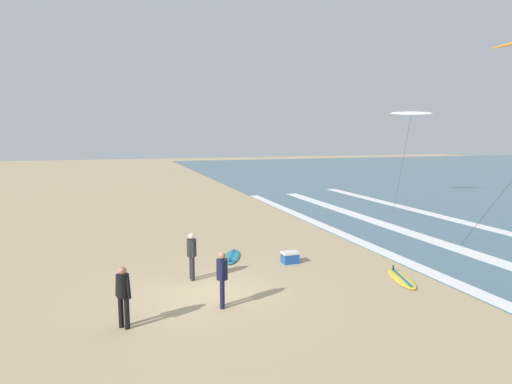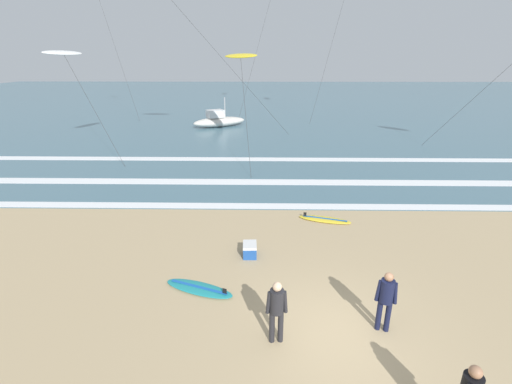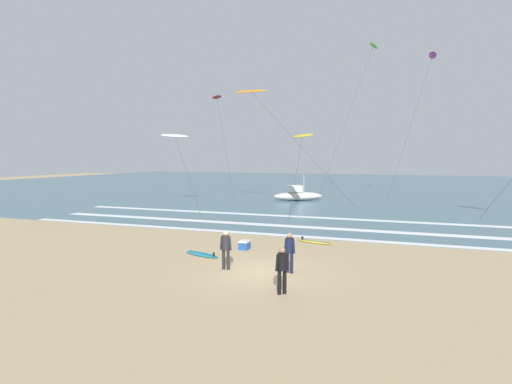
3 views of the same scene
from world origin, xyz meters
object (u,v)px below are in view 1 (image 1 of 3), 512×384
Objects in this scene: surfboard_right_spare at (401,278)px; surfer_background_far at (222,275)px; surfboard_left_pile at (232,256)px; surfer_left_far at (123,291)px; cooler_box at (290,257)px; surfer_left_near at (192,252)px; kite_white_low_near at (411,114)px.

surfer_background_far is at bearing -86.65° from surfboard_right_spare.
surfboard_left_pile is at bearing 162.03° from surfer_background_far.
surfboard_left_pile is at bearing 141.21° from surfer_left_far.
surfer_background_far is 4.85m from cooler_box.
surfer_left_far reaches higher than surfboard_left_pile.
surfer_background_far reaches higher than surfboard_left_pile.
surfer_background_far is at bearing 9.28° from surfer_left_near.
surfboard_left_pile is at bearing -55.86° from kite_white_low_near.
surfer_left_near is at bearing -170.72° from surfer_background_far.
surfer_left_near is at bearing -42.52° from surfboard_left_pile.
surfboard_left_pile is (-4.70, 1.53, -0.91)m from surfer_background_far.
kite_white_low_near reaches higher than surfboard_right_spare.
kite_white_low_near is (-16.14, 12.66, 6.45)m from surfboard_right_spare.
cooler_box is (13.19, -15.49, -6.28)m from kite_white_low_near.
cooler_box is (1.38, 1.93, 0.18)m from surfboard_left_pile.
surfer_left_near is 1.00× the size of surfer_background_far.
surfer_left_near is 2.62m from surfer_background_far.
surfboard_right_spare is (2.21, 6.70, -0.91)m from surfer_left_near.
surfer_left_far is at bearing -84.40° from surfboard_right_spare.
kite_white_low_near is at bearing 124.14° from surfboard_left_pile.
surfer_left_near is 0.24× the size of kite_white_low_near.
surfer_left_near reaches higher than surfboard_left_pile.
surfer_left_near reaches higher than cooler_box.
surfer_left_far is at bearing -51.77° from kite_white_low_near.
surfer_left_far is 28.06m from kite_white_low_near.
surfer_left_near is 0.73× the size of surfboard_left_pile.
cooler_box is at bearing 54.28° from surfboard_left_pile.
surfboard_left_pile is (-5.21, 4.19, -0.91)m from surfer_left_far.
surfer_background_far is 0.24× the size of kite_white_low_near.
surfer_left_near is at bearing -108.26° from surfboard_right_spare.
surfboard_right_spare is 1.00× the size of surfboard_left_pile.
kite_white_low_near is (-17.02, 21.60, 5.54)m from surfer_left_far.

